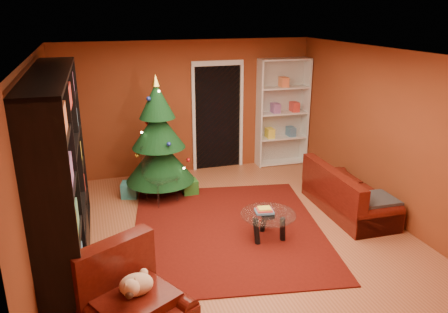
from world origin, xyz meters
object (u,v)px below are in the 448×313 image
object	(u,v)px
christmas_tree	(158,138)
acrylic_chair	(161,178)
media_unit	(60,173)
gift_box_red	(147,182)
gift_box_teal	(129,190)
white_bookshelf	(282,113)
gift_box_green	(190,187)
rug	(228,229)
sofa	(349,190)
dog	(136,285)
coffee_table	(268,226)
armchair	(136,305)

from	to	relation	value
christmas_tree	acrylic_chair	bearing A→B (deg)	-97.51
media_unit	gift_box_red	xyz separation A→B (m)	(1.31, 2.20, -1.13)
gift_box_teal	white_bookshelf	world-z (taller)	white_bookshelf
media_unit	gift_box_green	bearing A→B (deg)	40.95
acrylic_chair	christmas_tree	bearing A→B (deg)	58.50
gift_box_red	white_bookshelf	size ratio (longest dim) A/B	0.09
media_unit	white_bookshelf	world-z (taller)	media_unit
rug	gift_box_red	distance (m)	2.23
sofa	christmas_tree	bearing A→B (deg)	61.61
sofa	white_bookshelf	bearing A→B (deg)	3.43
gift_box_green	gift_box_red	world-z (taller)	gift_box_green
gift_box_green	christmas_tree	bearing A→B (deg)	162.44
gift_box_green	dog	world-z (taller)	dog
rug	coffee_table	xyz separation A→B (m)	(0.46, -0.43, 0.20)
rug	media_unit	bearing A→B (deg)	-175.64
rug	coffee_table	size ratio (longest dim) A/B	4.09
white_bookshelf	acrylic_chair	distance (m)	3.10
gift_box_teal	armchair	size ratio (longest dim) A/B	0.27
white_bookshelf	dog	distance (m)	5.60
white_bookshelf	coffee_table	xyz separation A→B (m)	(-1.53, -2.94, -0.90)
rug	gift_box_teal	world-z (taller)	gift_box_teal
gift_box_green	gift_box_red	size ratio (longest dim) A/B	1.29
rug	christmas_tree	distance (m)	2.07
armchair	gift_box_red	bearing A→B (deg)	52.24
gift_box_teal	gift_box_red	bearing A→B (deg)	44.46
gift_box_teal	acrylic_chair	size ratio (longest dim) A/B	0.30
rug	sofa	distance (m)	2.10
rug	armchair	world-z (taller)	armchair
media_unit	gift_box_green	distance (m)	2.82
christmas_tree	white_bookshelf	size ratio (longest dim) A/B	0.94
christmas_tree	armchair	bearing A→B (deg)	-103.24
rug	christmas_tree	xyz separation A→B (m)	(-0.72, 1.65, 1.03)
gift_box_teal	dog	bearing A→B (deg)	-94.22
rug	white_bookshelf	size ratio (longest dim) A/B	1.42
media_unit	dog	bearing A→B (deg)	-65.90
rug	media_unit	size ratio (longest dim) A/B	1.00
rug	dog	xyz separation A→B (m)	(-1.53, -1.81, 0.56)
gift_box_teal	gift_box_green	world-z (taller)	gift_box_teal
armchair	media_unit	bearing A→B (deg)	83.01
gift_box_teal	gift_box_red	distance (m)	0.50
media_unit	dog	distance (m)	1.90
white_bookshelf	dog	size ratio (longest dim) A/B	5.68
gift_box_red	christmas_tree	bearing A→B (deg)	-62.43
gift_box_teal	armchair	bearing A→B (deg)	-94.46
gift_box_red	armchair	world-z (taller)	armchair
gift_box_teal	white_bookshelf	size ratio (longest dim) A/B	0.12
gift_box_green	dog	size ratio (longest dim) A/B	0.66
gift_box_green	acrylic_chair	bearing A→B (deg)	-158.54
armchair	dog	bearing A→B (deg)	45.00
white_bookshelf	rug	bearing A→B (deg)	-126.49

